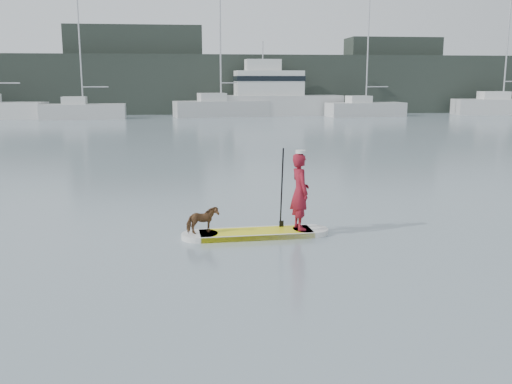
{
  "coord_description": "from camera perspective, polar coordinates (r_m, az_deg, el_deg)",
  "views": [
    {
      "loc": [
        -4.27,
        -8.72,
        3.4
      ],
      "look_at": [
        -2.9,
        3.45,
        1.0
      ],
      "focal_mm": 40.0,
      "sensor_mm": 36.0,
      "label": 1
    }
  ],
  "objects": [
    {
      "name": "paddle",
      "position": [
        12.9,
        2.58,
        -0.57
      ],
      "size": [
        0.1,
        0.3,
        2.0
      ],
      "rotation": [
        0.0,
        0.0,
        0.06
      ],
      "color": "black",
      "rests_on": "ground"
    },
    {
      "name": "paddler",
      "position": [
        12.69,
        4.42,
        0.04
      ],
      "size": [
        0.5,
        0.68,
        1.71
      ],
      "primitive_type": "imported",
      "rotation": [
        0.0,
        0.0,
        1.72
      ],
      "color": "maroon",
      "rests_on": "paddleboard"
    },
    {
      "name": "paddleboard",
      "position": [
        12.69,
        -0.0,
        -4.17
      ],
      "size": [
        3.3,
        0.94,
        0.12
      ],
      "rotation": [
        0.0,
        0.0,
        0.06
      ],
      "color": "yellow",
      "rests_on": "ground"
    },
    {
      "name": "motor_yacht_a",
      "position": [
        57.27,
        1.93,
        9.7
      ],
      "size": [
        12.13,
        4.32,
        7.17
      ],
      "rotation": [
        0.0,
        0.0,
        0.05
      ],
      "color": "beige",
      "rests_on": "ground"
    },
    {
      "name": "ground",
      "position": [
        10.29,
        18.72,
        -8.82
      ],
      "size": [
        140.0,
        140.0,
        0.0
      ],
      "primitive_type": "plane",
      "color": "gray",
      "rests_on": "ground"
    },
    {
      "name": "sailboat_e",
      "position": [
        56.37,
        10.85,
        8.23
      ],
      "size": [
        7.76,
        3.4,
        10.89
      ],
      "rotation": [
        0.0,
        0.0,
        0.13
      ],
      "color": "beige",
      "rests_on": "ground"
    },
    {
      "name": "white_cap",
      "position": [
        12.55,
        4.48,
        4.04
      ],
      "size": [
        0.22,
        0.22,
        0.07
      ],
      "primitive_type": "cylinder",
      "color": "silver",
      "rests_on": "paddler"
    },
    {
      "name": "sailboat_f",
      "position": [
        63.86,
        23.36,
        8.02
      ],
      "size": [
        9.93,
        3.79,
        14.53
      ],
      "rotation": [
        0.0,
        0.0,
        -0.1
      ],
      "color": "beige",
      "rests_on": "ground"
    },
    {
      "name": "sailboat_d",
      "position": [
        55.34,
        -3.59,
        8.52
      ],
      "size": [
        9.27,
        4.35,
        13.13
      ],
      "rotation": [
        0.0,
        0.0,
        0.19
      ],
      "color": "beige",
      "rests_on": "ground"
    },
    {
      "name": "shore_mass",
      "position": [
        61.87,
        -2.53,
        10.71
      ],
      "size": [
        90.0,
        6.0,
        6.0
      ],
      "primitive_type": "cube",
      "color": "black",
      "rests_on": "ground"
    },
    {
      "name": "sailboat_c",
      "position": [
        53.98,
        -16.94,
        7.84
      ],
      "size": [
        7.52,
        2.91,
        10.6
      ],
      "rotation": [
        0.0,
        0.0,
        0.06
      ],
      "color": "beige",
      "rests_on": "ground"
    },
    {
      "name": "shore_building_west",
      "position": [
        62.99,
        -11.92,
        11.86
      ],
      "size": [
        14.0,
        4.0,
        9.0
      ],
      "primitive_type": "cube",
      "color": "black",
      "rests_on": "ground"
    },
    {
      "name": "dog",
      "position": [
        12.47,
        -5.38,
        -2.83
      ],
      "size": [
        0.76,
        0.54,
        0.58
      ],
      "primitive_type": "imported",
      "rotation": [
        0.0,
        0.0,
        1.93
      ],
      "color": "#57331E",
      "rests_on": "paddleboard"
    },
    {
      "name": "shore_building_east",
      "position": [
        66.56,
        13.37,
        11.31
      ],
      "size": [
        10.0,
        4.0,
        8.0
      ],
      "primitive_type": "cube",
      "color": "black",
      "rests_on": "ground"
    }
  ]
}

